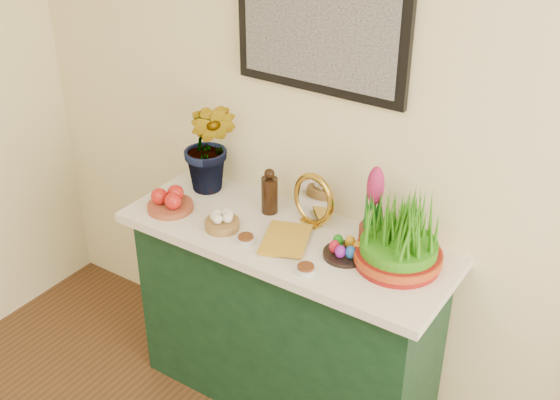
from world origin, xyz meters
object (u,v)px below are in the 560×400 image
object	(u,v)px
book	(264,236)
wheatgrass_sabzeh	(400,237)
sideboard	(286,322)
mirror	(313,200)
hyacinth_green	(209,131)

from	to	relation	value
book	wheatgrass_sabzeh	size ratio (longest dim) A/B	0.71
wheatgrass_sabzeh	book	bearing A→B (deg)	-165.07
sideboard	mirror	bearing A→B (deg)	70.49
hyacinth_green	mirror	distance (m)	0.56
hyacinth_green	mirror	world-z (taller)	hyacinth_green
book	mirror	bearing A→B (deg)	46.01
hyacinth_green	mirror	xyz separation A→B (m)	(0.53, 0.01, -0.18)
sideboard	wheatgrass_sabzeh	xyz separation A→B (m)	(0.47, 0.05, 0.59)
mirror	wheatgrass_sabzeh	distance (m)	0.43
book	wheatgrass_sabzeh	bearing A→B (deg)	-5.54
sideboard	book	size ratio (longest dim) A/B	5.47
hyacinth_green	wheatgrass_sabzeh	bearing A→B (deg)	-17.58
sideboard	mirror	xyz separation A→B (m)	(0.05, 0.13, 0.57)
sideboard	mirror	distance (m)	0.59
mirror	wheatgrass_sabzeh	xyz separation A→B (m)	(0.42, -0.08, 0.01)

